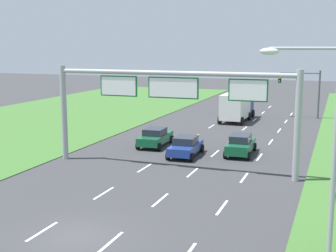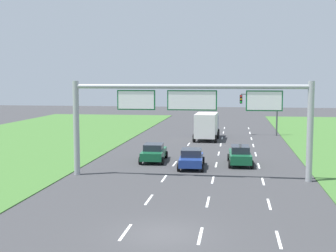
{
  "view_description": "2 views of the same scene",
  "coord_description": "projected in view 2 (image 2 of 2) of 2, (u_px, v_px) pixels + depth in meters",
  "views": [
    {
      "loc": [
        10.72,
        -17.07,
        8.45
      ],
      "look_at": [
        -0.57,
        13.53,
        2.79
      ],
      "focal_mm": 50.0,
      "sensor_mm": 36.0,
      "label": 1
    },
    {
      "loc": [
        3.24,
        -20.71,
        7.11
      ],
      "look_at": [
        -1.19,
        10.13,
        3.99
      ],
      "focal_mm": 50.0,
      "sensor_mm": 36.0,
      "label": 2
    }
  ],
  "objects": [
    {
      "name": "lane_dashes_inner_right",
      "position": [
        215.0,
        172.0,
        36.09
      ],
      "size": [
        0.14,
        68.4,
        0.01
      ],
      "color": "white",
      "rests_on": "ground_plane"
    },
    {
      "name": "box_truck",
      "position": [
        207.0,
        125.0,
        55.39
      ],
      "size": [
        2.83,
        7.33,
        3.16
      ],
      "rotation": [
        0.0,
        0.0,
        -0.03
      ],
      "color": "navy",
      "rests_on": "ground_plane"
    },
    {
      "name": "lane_dashes_inner_left",
      "position": [
        170.0,
        170.0,
        36.58
      ],
      "size": [
        0.14,
        68.4,
        0.01
      ],
      "color": "white",
      "rests_on": "ground_plane"
    },
    {
      "name": "car_mid_lane",
      "position": [
        240.0,
        155.0,
        38.98
      ],
      "size": [
        2.14,
        4.48,
        1.61
      ],
      "rotation": [
        0.0,
        0.0,
        0.04
      ],
      "color": "#145633",
      "rests_on": "ground_plane"
    },
    {
      "name": "sign_gantry",
      "position": [
        191.0,
        110.0,
        33.31
      ],
      "size": [
        17.24,
        0.44,
        7.0
      ],
      "color": "#9EA0A5",
      "rests_on": "ground_plane"
    },
    {
      "name": "lane_dashes_slip",
      "position": [
        261.0,
        173.0,
        35.59
      ],
      "size": [
        0.14,
        68.4,
        0.01
      ],
      "color": "white",
      "rests_on": "ground_plane"
    },
    {
      "name": "car_near_red",
      "position": [
        154.0,
        152.0,
        40.64
      ],
      "size": [
        2.27,
        4.53,
        1.54
      ],
      "rotation": [
        0.0,
        0.0,
        0.05
      ],
      "color": "#145633",
      "rests_on": "ground_plane"
    },
    {
      "name": "car_lead_silver",
      "position": [
        191.0,
        158.0,
        37.67
      ],
      "size": [
        2.22,
        4.41,
        1.52
      ],
      "rotation": [
        0.0,
        0.0,
        0.04
      ],
      "color": "navy",
      "rests_on": "ground_plane"
    },
    {
      "name": "traffic_light_mast",
      "position": [
        261.0,
        105.0,
        58.95
      ],
      "size": [
        4.76,
        0.49,
        5.6
      ],
      "color": "#47494F",
      "rests_on": "ground_plane"
    },
    {
      "name": "ground_plane",
      "position": [
        162.0,
        234.0,
        21.56
      ],
      "size": [
        200.0,
        200.0,
        0.0
      ],
      "primitive_type": "plane",
      "color": "#38383A"
    }
  ]
}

